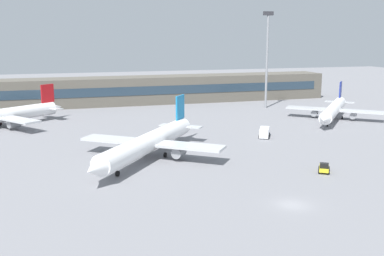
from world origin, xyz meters
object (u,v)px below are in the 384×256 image
(airplane_mid, at_px, (333,110))
(service_van_white, at_px, (264,132))
(floodlight_tower_west, at_px, (267,54))
(baggage_tug_yellow, at_px, (324,168))
(airplane_near, at_px, (148,143))

(airplane_mid, xyz_separation_m, service_van_white, (-27.48, -14.42, -1.66))
(service_van_white, bearing_deg, airplane_mid, 27.69)
(airplane_mid, relative_size, floodlight_tower_west, 0.99)
(baggage_tug_yellow, bearing_deg, airplane_near, 147.11)
(airplane_mid, bearing_deg, baggage_tug_yellow, -125.43)
(service_van_white, bearing_deg, baggage_tug_yellow, -95.09)
(baggage_tug_yellow, distance_m, floodlight_tower_west, 71.89)
(airplane_mid, distance_m, floodlight_tower_west, 29.47)
(baggage_tug_yellow, height_order, service_van_white, service_van_white)
(baggage_tug_yellow, bearing_deg, airplane_mid, 54.57)
(floodlight_tower_west, bearing_deg, airplane_mid, -71.47)
(airplane_near, distance_m, baggage_tug_yellow, 31.34)
(airplane_mid, distance_m, baggage_tug_yellow, 51.70)
(airplane_near, distance_m, floodlight_tower_west, 70.42)
(airplane_near, bearing_deg, airplane_mid, 24.08)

